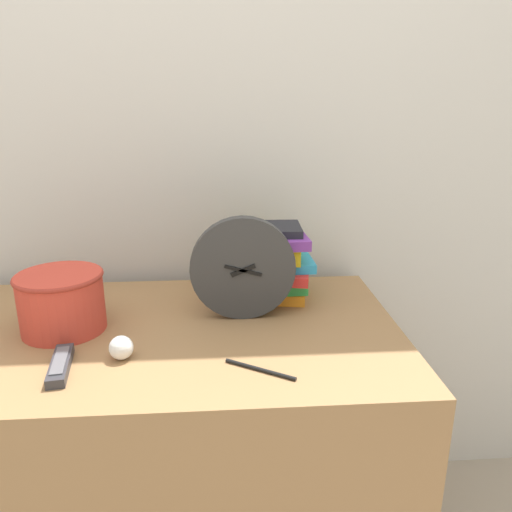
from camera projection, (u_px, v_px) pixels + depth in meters
name	position (u px, v px, depth m)	size (l,w,h in m)	color
wall_back	(166.00, 131.00, 1.44)	(6.00, 0.04, 2.40)	beige
desk	(168.00, 461.00, 1.31)	(1.15, 0.67, 0.76)	olive
desk_clock	(243.00, 269.00, 1.22)	(0.26, 0.03, 0.26)	#333333
book_stack	(267.00, 261.00, 1.34)	(0.26, 0.21, 0.20)	orange
basket	(61.00, 300.00, 1.17)	(0.20, 0.20, 0.14)	#C63D2D
tv_remote	(60.00, 365.00, 1.01)	(0.06, 0.16, 0.02)	#333338
crumpled_paper_ball	(121.00, 348.00, 1.05)	(0.05, 0.05, 0.05)	white
pen	(260.00, 369.00, 1.01)	(0.14, 0.09, 0.01)	black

